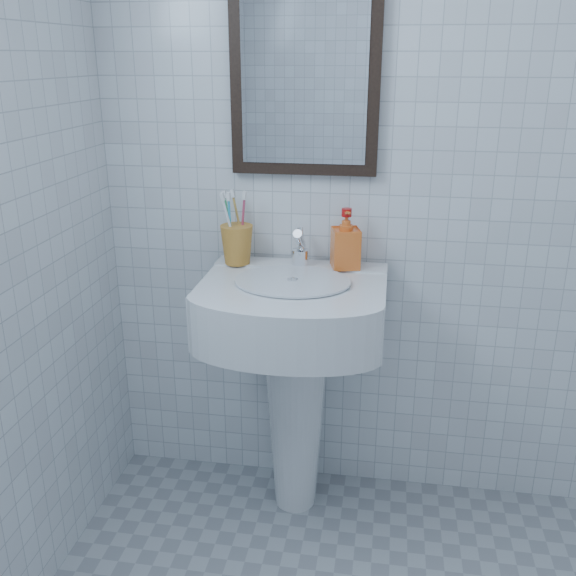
# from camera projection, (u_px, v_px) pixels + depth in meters

# --- Properties ---
(wall_back) EXTENTS (2.20, 0.02, 2.50)m
(wall_back) POSITION_uv_depth(u_px,v_px,m) (411.00, 173.00, 2.18)
(wall_back) COLOR silver
(wall_back) RESTS_ON ground
(washbasin) EXTENTS (0.61, 0.45, 0.94)m
(washbasin) POSITION_uv_depth(u_px,v_px,m) (295.00, 357.00, 2.25)
(washbasin) COLOR white
(washbasin) RESTS_ON ground
(faucet) EXTENTS (0.06, 0.13, 0.15)m
(faucet) POSITION_uv_depth(u_px,v_px,m) (300.00, 250.00, 2.23)
(faucet) COLOR silver
(faucet) RESTS_ON washbasin
(toothbrush_cup) EXTENTS (0.14, 0.14, 0.14)m
(toothbrush_cup) POSITION_uv_depth(u_px,v_px,m) (237.00, 244.00, 2.26)
(toothbrush_cup) COLOR #C07C2B
(toothbrush_cup) RESTS_ON washbasin
(soap_dispenser) EXTENTS (0.11, 0.12, 0.21)m
(soap_dispenser) POSITION_uv_depth(u_px,v_px,m) (346.00, 239.00, 2.20)
(soap_dispenser) COLOR red
(soap_dispenser) RESTS_ON washbasin
(wall_mirror) EXTENTS (0.50, 0.04, 0.62)m
(wall_mirror) POSITION_uv_depth(u_px,v_px,m) (305.00, 80.00, 2.12)
(wall_mirror) COLOR black
(wall_mirror) RESTS_ON wall_back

